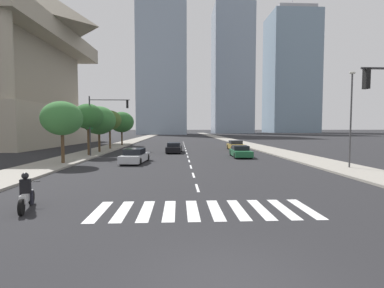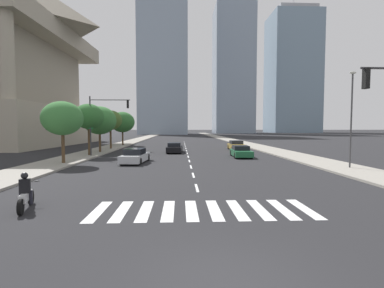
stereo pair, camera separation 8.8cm
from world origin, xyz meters
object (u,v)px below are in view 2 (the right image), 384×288
object	(u,v)px
sedan_black_3	(175,148)
street_lamp_east	(351,112)
sedan_gold_1	(236,146)
street_tree_second	(89,117)
sedan_green_0	(241,152)
street_tree_fifth	(122,122)
motorcycle_lead	(26,195)
sedan_silver_2	(135,156)
street_tree_fourth	(110,120)
street_tree_nearest	(62,118)
street_tree_third	(99,120)
traffic_signal_far	(104,115)

from	to	relation	value
sedan_black_3	street_lamp_east	size ratio (longest dim) A/B	0.66
sedan_gold_1	street_tree_second	world-z (taller)	street_tree_second
sedan_gold_1	street_lamp_east	xyz separation A→B (m)	(4.94, -19.08, 3.79)
sedan_green_0	sedan_black_3	bearing A→B (deg)	-125.70
street_tree_fifth	motorcycle_lead	bearing A→B (deg)	-83.90
sedan_silver_2	sedan_black_3	size ratio (longest dim) A/B	1.00
motorcycle_lead	sedan_gold_1	bearing A→B (deg)	-41.55
sedan_black_3	motorcycle_lead	bearing A→B (deg)	170.82
motorcycle_lead	street_tree_fourth	xyz separation A→B (m)	(-4.15, 30.26, 3.71)
sedan_black_3	street_tree_fifth	bearing A→B (deg)	37.26
street_tree_nearest	street_tree_second	distance (m)	6.99
street_tree_fourth	motorcycle_lead	bearing A→B (deg)	-82.20
street_lamp_east	sedan_gold_1	bearing A→B (deg)	104.51
street_tree_nearest	sedan_black_3	bearing A→B (deg)	49.84
sedan_gold_1	street_tree_third	size ratio (longest dim) A/B	0.75
sedan_green_0	street_tree_fourth	world-z (taller)	street_tree_fourth
motorcycle_lead	street_lamp_east	bearing A→B (deg)	-78.35
sedan_black_3	street_tree_third	size ratio (longest dim) A/B	0.84
street_tree_fourth	street_lamp_east	bearing A→B (deg)	-41.39
street_tree_fourth	street_tree_fifth	size ratio (longest dim) A/B	0.96
street_tree_nearest	street_tree_third	size ratio (longest dim) A/B	0.93
street_tree_fourth	street_tree_third	bearing A→B (deg)	-90.00
street_tree_third	traffic_signal_far	bearing A→B (deg)	-68.43
sedan_black_3	sedan_silver_2	bearing A→B (deg)	164.76
street_tree_fifth	traffic_signal_far	bearing A→B (deg)	-84.18
street_tree_nearest	street_tree_fifth	xyz separation A→B (m)	(0.00, 25.20, 0.18)
sedan_green_0	street_lamp_east	bearing A→B (deg)	36.91
sedan_green_0	street_tree_fifth	size ratio (longest dim) A/B	0.78
sedan_green_0	street_tree_second	world-z (taller)	street_tree_second
traffic_signal_far	street_tree_second	size ratio (longest dim) A/B	1.13
sedan_black_3	street_tree_fifth	size ratio (longest dim) A/B	0.83
motorcycle_lead	sedan_silver_2	xyz separation A→B (m)	(1.95, 14.53, 0.02)
motorcycle_lead	street_lamp_east	size ratio (longest dim) A/B	0.29
street_tree_second	street_tree_fifth	bearing A→B (deg)	90.00
sedan_gold_1	street_lamp_east	size ratio (longest dim) A/B	0.59
sedan_gold_1	traffic_signal_far	world-z (taller)	traffic_signal_far
sedan_green_0	motorcycle_lead	bearing A→B (deg)	-31.28
sedan_silver_2	street_lamp_east	size ratio (longest dim) A/B	0.67
motorcycle_lead	street_tree_third	world-z (taller)	street_tree_third
traffic_signal_far	street_tree_nearest	size ratio (longest dim) A/B	1.21
sedan_silver_2	street_tree_second	bearing A→B (deg)	51.08
sedan_green_0	sedan_gold_1	size ratio (longest dim) A/B	1.06
sedan_green_0	sedan_black_3	world-z (taller)	sedan_black_3
sedan_gold_1	street_tree_nearest	bearing A→B (deg)	-51.31
sedan_gold_1	street_tree_nearest	world-z (taller)	street_tree_nearest
sedan_green_0	street_tree_fifth	xyz separation A→B (m)	(-16.88, 19.73, 3.62)
motorcycle_lead	sedan_green_0	bearing A→B (deg)	-49.02
sedan_black_3	traffic_signal_far	xyz separation A→B (m)	(-7.57, -5.00, 3.98)
motorcycle_lead	sedan_silver_2	distance (m)	14.66
street_lamp_east	street_tree_fourth	world-z (taller)	street_lamp_east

